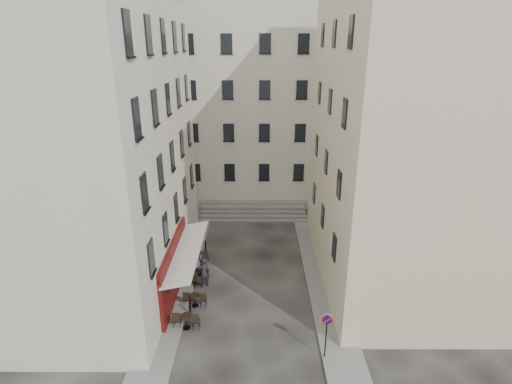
{
  "coord_description": "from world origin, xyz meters",
  "views": [
    {
      "loc": [
        0.42,
        -19.11,
        14.09
      ],
      "look_at": [
        0.33,
        4.0,
        5.41
      ],
      "focal_mm": 28.0,
      "sensor_mm": 36.0,
      "label": 1
    }
  ],
  "objects_px": {
    "no_parking_sign": "(327,328)",
    "bistro_table_a": "(186,320)",
    "pedestrian": "(204,272)",
    "bistro_table_b": "(195,299)"
  },
  "relations": [
    {
      "from": "no_parking_sign",
      "to": "bistro_table_a",
      "type": "relative_size",
      "value": 1.78
    },
    {
      "from": "no_parking_sign",
      "to": "bistro_table_a",
      "type": "height_order",
      "value": "no_parking_sign"
    },
    {
      "from": "pedestrian",
      "to": "bistro_table_b",
      "type": "bearing_deg",
      "value": 62.91
    },
    {
      "from": "bistro_table_a",
      "to": "pedestrian",
      "type": "relative_size",
      "value": 0.73
    },
    {
      "from": "no_parking_sign",
      "to": "pedestrian",
      "type": "height_order",
      "value": "no_parking_sign"
    },
    {
      "from": "bistro_table_a",
      "to": "bistro_table_b",
      "type": "relative_size",
      "value": 1.07
    },
    {
      "from": "bistro_table_a",
      "to": "bistro_table_b",
      "type": "distance_m",
      "value": 1.91
    },
    {
      "from": "bistro_table_a",
      "to": "bistro_table_b",
      "type": "height_order",
      "value": "bistro_table_a"
    },
    {
      "from": "no_parking_sign",
      "to": "bistro_table_b",
      "type": "bearing_deg",
      "value": 157.34
    },
    {
      "from": "bistro_table_b",
      "to": "bistro_table_a",
      "type": "bearing_deg",
      "value": -95.28
    }
  ]
}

